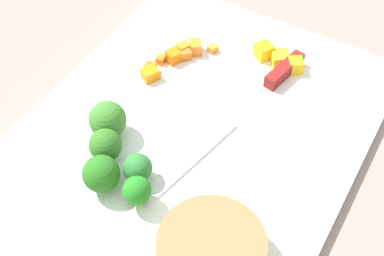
{
  "coord_description": "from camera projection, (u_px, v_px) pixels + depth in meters",
  "views": [
    {
      "loc": [
        0.33,
        0.19,
        0.47
      ],
      "look_at": [
        0.0,
        0.0,
        0.02
      ],
      "focal_mm": 48.73,
      "sensor_mm": 36.0,
      "label": 1
    }
  ],
  "objects": [
    {
      "name": "carrot_dice_4",
      "position": [
        150.0,
        74.0,
        0.65
      ],
      "size": [
        0.03,
        0.02,
        0.01
      ],
      "primitive_type": "cube",
      "rotation": [
        0.0,
        0.0,
        1.08
      ],
      "color": "orange",
      "rests_on": "cutting_board"
    },
    {
      "name": "prep_bowl",
      "position": [
        211.0,
        252.0,
        0.48
      ],
      "size": [
        0.1,
        0.1,
        0.04
      ],
      "primitive_type": "cylinder",
      "color": "olive",
      "rests_on": "cutting_board"
    },
    {
      "name": "broccoli_floret_1",
      "position": [
        108.0,
        120.0,
        0.58
      ],
      "size": [
        0.04,
        0.04,
        0.05
      ],
      "color": "#89B35F",
      "rests_on": "cutting_board"
    },
    {
      "name": "pepper_dice_2",
      "position": [
        295.0,
        65.0,
        0.66
      ],
      "size": [
        0.02,
        0.02,
        0.02
      ],
      "primitive_type": "cube",
      "rotation": [
        0.0,
        0.0,
        2.17
      ],
      "color": "yellow",
      "rests_on": "cutting_board"
    },
    {
      "name": "chef_knife",
      "position": [
        255.0,
        97.0,
        0.63
      ],
      "size": [
        0.28,
        0.07,
        0.02
      ],
      "rotation": [
        0.0,
        0.0,
        6.09
      ],
      "color": "silver",
      "rests_on": "cutting_board"
    },
    {
      "name": "pepper_dice_1",
      "position": [
        280.0,
        58.0,
        0.67
      ],
      "size": [
        0.03,
        0.03,
        0.02
      ],
      "primitive_type": "cube",
      "rotation": [
        0.0,
        0.0,
        2.22
      ],
      "color": "yellow",
      "rests_on": "cutting_board"
    },
    {
      "name": "ground_plane",
      "position": [
        192.0,
        140.0,
        0.61
      ],
      "size": [
        4.0,
        4.0,
        0.0
      ],
      "primitive_type": "plane",
      "color": "gray"
    },
    {
      "name": "carrot_dice_1",
      "position": [
        151.0,
        68.0,
        0.66
      ],
      "size": [
        0.01,
        0.02,
        0.01
      ],
      "primitive_type": "cube",
      "rotation": [
        0.0,
        0.0,
        0.18
      ],
      "color": "orange",
      "rests_on": "cutting_board"
    },
    {
      "name": "broccoli_floret_0",
      "position": [
        105.0,
        145.0,
        0.56
      ],
      "size": [
        0.04,
        0.04,
        0.04
      ],
      "color": "#90B06A",
      "rests_on": "cutting_board"
    },
    {
      "name": "broccoli_floret_2",
      "position": [
        101.0,
        174.0,
        0.53
      ],
      "size": [
        0.04,
        0.04,
        0.04
      ],
      "color": "#87B95B",
      "rests_on": "cutting_board"
    },
    {
      "name": "carrot_dice_6",
      "position": [
        186.0,
        55.0,
        0.67
      ],
      "size": [
        0.02,
        0.02,
        0.01
      ],
      "primitive_type": "cube",
      "rotation": [
        0.0,
        0.0,
        2.4
      ],
      "color": "orange",
      "rests_on": "cutting_board"
    },
    {
      "name": "broccoli_floret_4",
      "position": [
        138.0,
        168.0,
        0.54
      ],
      "size": [
        0.03,
        0.03,
        0.03
      ],
      "color": "#84BE55",
      "rests_on": "cutting_board"
    },
    {
      "name": "carrot_dice_0",
      "position": [
        183.0,
        49.0,
        0.68
      ],
      "size": [
        0.02,
        0.02,
        0.01
      ],
      "primitive_type": "cube",
      "rotation": [
        0.0,
        0.0,
        1.12
      ],
      "color": "orange",
      "rests_on": "cutting_board"
    },
    {
      "name": "carrot_dice_2",
      "position": [
        196.0,
        47.0,
        0.68
      ],
      "size": [
        0.02,
        0.02,
        0.02
      ],
      "primitive_type": "cube",
      "rotation": [
        0.0,
        0.0,
        2.21
      ],
      "color": "orange",
      "rests_on": "cutting_board"
    },
    {
      "name": "broccoli_floret_3",
      "position": [
        137.0,
        191.0,
        0.52
      ],
      "size": [
        0.03,
        0.03,
        0.04
      ],
      "color": "#93B05E",
      "rests_on": "cutting_board"
    },
    {
      "name": "carrot_dice_7",
      "position": [
        213.0,
        49.0,
        0.68
      ],
      "size": [
        0.01,
        0.01,
        0.01
      ],
      "primitive_type": "cube",
      "rotation": [
        0.0,
        0.0,
        2.77
      ],
      "color": "orange",
      "rests_on": "cutting_board"
    },
    {
      "name": "cutting_board",
      "position": [
        192.0,
        137.0,
        0.6
      ],
      "size": [
        0.47,
        0.36,
        0.01
      ],
      "primitive_type": "cube",
      "color": "white",
      "rests_on": "ground_plane"
    },
    {
      "name": "carrot_dice_5",
      "position": [
        161.0,
        60.0,
        0.67
      ],
      "size": [
        0.01,
        0.01,
        0.01
      ],
      "primitive_type": "cube",
      "rotation": [
        0.0,
        0.0,
        1.61
      ],
      "color": "orange",
      "rests_on": "cutting_board"
    },
    {
      "name": "carrot_dice_3",
      "position": [
        173.0,
        56.0,
        0.67
      ],
      "size": [
        0.02,
        0.02,
        0.02
      ],
      "primitive_type": "cube",
      "rotation": [
        0.0,
        0.0,
        1.11
      ],
      "color": "orange",
      "rests_on": "cutting_board"
    },
    {
      "name": "pepper_dice_0",
      "position": [
        264.0,
        51.0,
        0.67
      ],
      "size": [
        0.03,
        0.03,
        0.02
      ],
      "primitive_type": "cube",
      "rotation": [
        0.0,
        0.0,
        1.05
      ],
      "color": "yellow",
      "rests_on": "cutting_board"
    }
  ]
}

